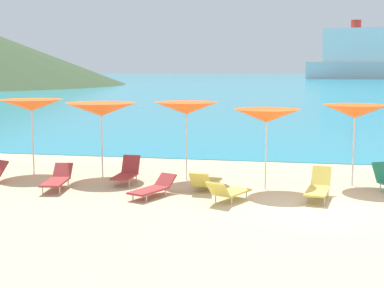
{
  "coord_description": "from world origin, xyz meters",
  "views": [
    {
      "loc": [
        -0.35,
        -13.28,
        3.33
      ],
      "look_at": [
        -3.37,
        2.04,
        1.2
      ],
      "focal_mm": 51.1,
      "sensor_mm": 36.0,
      "label": 1
    }
  ],
  "objects_px": {
    "umbrella_4": "(267,116)",
    "lounge_chair_0": "(228,191)",
    "umbrella_5": "(355,112)",
    "cruise_ship": "(371,56)",
    "umbrella_1": "(31,105)",
    "lounge_chair_10": "(205,182)",
    "lounge_chair_6": "(57,179)",
    "umbrella_2": "(101,109)",
    "umbrella_3": "(186,108)",
    "lounge_chair_2": "(318,187)",
    "lounge_chair_11": "(127,172)",
    "lounge_chair_1": "(153,188)"
  },
  "relations": [
    {
      "from": "umbrella_2",
      "to": "lounge_chair_1",
      "type": "bearing_deg",
      "value": -45.77
    },
    {
      "from": "lounge_chair_10",
      "to": "umbrella_1",
      "type": "bearing_deg",
      "value": -7.1
    },
    {
      "from": "umbrella_3",
      "to": "lounge_chair_2",
      "type": "xyz_separation_m",
      "value": [
        3.88,
        -1.83,
        -1.86
      ]
    },
    {
      "from": "umbrella_1",
      "to": "lounge_chair_6",
      "type": "height_order",
      "value": "umbrella_1"
    },
    {
      "from": "lounge_chair_6",
      "to": "lounge_chair_10",
      "type": "bearing_deg",
      "value": 0.39
    },
    {
      "from": "umbrella_1",
      "to": "umbrella_2",
      "type": "distance_m",
      "value": 2.39
    },
    {
      "from": "lounge_chair_10",
      "to": "umbrella_4",
      "type": "bearing_deg",
      "value": -157.14
    },
    {
      "from": "umbrella_1",
      "to": "cruise_ship",
      "type": "height_order",
      "value": "cruise_ship"
    },
    {
      "from": "umbrella_3",
      "to": "lounge_chair_0",
      "type": "bearing_deg",
      "value": -58.36
    },
    {
      "from": "umbrella_5",
      "to": "lounge_chair_11",
      "type": "distance_m",
      "value": 6.82
    },
    {
      "from": "umbrella_3",
      "to": "cruise_ship",
      "type": "xyz_separation_m",
      "value": [
        28.57,
        194.89,
        6.02
      ]
    },
    {
      "from": "umbrella_4",
      "to": "lounge_chair_0",
      "type": "bearing_deg",
      "value": -115.92
    },
    {
      "from": "umbrella_4",
      "to": "lounge_chair_2",
      "type": "height_order",
      "value": "umbrella_4"
    },
    {
      "from": "umbrella_2",
      "to": "lounge_chair_11",
      "type": "relative_size",
      "value": 1.79
    },
    {
      "from": "umbrella_3",
      "to": "lounge_chair_10",
      "type": "distance_m",
      "value": 2.52
    },
    {
      "from": "umbrella_1",
      "to": "lounge_chair_1",
      "type": "distance_m",
      "value": 5.63
    },
    {
      "from": "lounge_chair_6",
      "to": "lounge_chair_11",
      "type": "xyz_separation_m",
      "value": [
        1.67,
        1.12,
        0.04
      ]
    },
    {
      "from": "cruise_ship",
      "to": "lounge_chair_10",
      "type": "bearing_deg",
      "value": -89.93
    },
    {
      "from": "lounge_chair_2",
      "to": "umbrella_1",
      "type": "bearing_deg",
      "value": 176.64
    },
    {
      "from": "lounge_chair_6",
      "to": "cruise_ship",
      "type": "height_order",
      "value": "cruise_ship"
    },
    {
      "from": "umbrella_1",
      "to": "umbrella_2",
      "type": "xyz_separation_m",
      "value": [
        2.39,
        -0.11,
        -0.09
      ]
    },
    {
      "from": "umbrella_2",
      "to": "lounge_chair_10",
      "type": "bearing_deg",
      "value": -20.69
    },
    {
      "from": "lounge_chair_6",
      "to": "lounge_chair_10",
      "type": "distance_m",
      "value": 4.15
    },
    {
      "from": "umbrella_4",
      "to": "lounge_chair_0",
      "type": "relative_size",
      "value": 1.56
    },
    {
      "from": "lounge_chair_6",
      "to": "umbrella_2",
      "type": "bearing_deg",
      "value": 64.56
    },
    {
      "from": "umbrella_4",
      "to": "lounge_chair_11",
      "type": "height_order",
      "value": "umbrella_4"
    },
    {
      "from": "umbrella_3",
      "to": "cruise_ship",
      "type": "height_order",
      "value": "cruise_ship"
    },
    {
      "from": "lounge_chair_0",
      "to": "lounge_chair_2",
      "type": "xyz_separation_m",
      "value": [
        2.26,
        0.8,
        0.04
      ]
    },
    {
      "from": "umbrella_5",
      "to": "lounge_chair_11",
      "type": "height_order",
      "value": "umbrella_5"
    },
    {
      "from": "lounge_chair_1",
      "to": "lounge_chair_10",
      "type": "height_order",
      "value": "lounge_chair_10"
    },
    {
      "from": "umbrella_3",
      "to": "umbrella_4",
      "type": "height_order",
      "value": "umbrella_3"
    },
    {
      "from": "lounge_chair_0",
      "to": "umbrella_4",
      "type": "bearing_deg",
      "value": -90.82
    },
    {
      "from": "umbrella_1",
      "to": "umbrella_4",
      "type": "xyz_separation_m",
      "value": [
        7.52,
        -0.96,
        -0.14
      ]
    },
    {
      "from": "lounge_chair_2",
      "to": "umbrella_5",
      "type": "bearing_deg",
      "value": 70.38
    },
    {
      "from": "lounge_chair_1",
      "to": "lounge_chair_11",
      "type": "bearing_deg",
      "value": 151.74
    },
    {
      "from": "umbrella_1",
      "to": "umbrella_5",
      "type": "xyz_separation_m",
      "value": [
        9.97,
        0.04,
        -0.06
      ]
    },
    {
      "from": "umbrella_1",
      "to": "lounge_chair_10",
      "type": "bearing_deg",
      "value": -13.7
    },
    {
      "from": "lounge_chair_6",
      "to": "lounge_chair_10",
      "type": "height_order",
      "value": "lounge_chair_6"
    },
    {
      "from": "lounge_chair_2",
      "to": "cruise_ship",
      "type": "height_order",
      "value": "cruise_ship"
    },
    {
      "from": "umbrella_2",
      "to": "lounge_chair_11",
      "type": "distance_m",
      "value": 2.25
    },
    {
      "from": "umbrella_4",
      "to": "lounge_chair_2",
      "type": "distance_m",
      "value": 2.43
    },
    {
      "from": "umbrella_4",
      "to": "cruise_ship",
      "type": "xyz_separation_m",
      "value": [
        26.12,
        195.8,
        6.14
      ]
    },
    {
      "from": "lounge_chair_1",
      "to": "lounge_chair_2",
      "type": "relative_size",
      "value": 0.96
    },
    {
      "from": "umbrella_4",
      "to": "lounge_chair_6",
      "type": "xyz_separation_m",
      "value": [
        -5.72,
        -1.14,
        -1.77
      ]
    },
    {
      "from": "umbrella_1",
      "to": "lounge_chair_11",
      "type": "distance_m",
      "value": 4.06
    },
    {
      "from": "lounge_chair_1",
      "to": "lounge_chair_10",
      "type": "distance_m",
      "value": 1.59
    },
    {
      "from": "umbrella_2",
      "to": "lounge_chair_10",
      "type": "height_order",
      "value": "umbrella_2"
    },
    {
      "from": "umbrella_5",
      "to": "cruise_ship",
      "type": "relative_size",
      "value": 0.05
    },
    {
      "from": "umbrella_2",
      "to": "lounge_chair_6",
      "type": "xyz_separation_m",
      "value": [
        -0.59,
        -1.99,
        -1.81
      ]
    },
    {
      "from": "umbrella_1",
      "to": "cruise_ship",
      "type": "relative_size",
      "value": 0.05
    }
  ]
}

